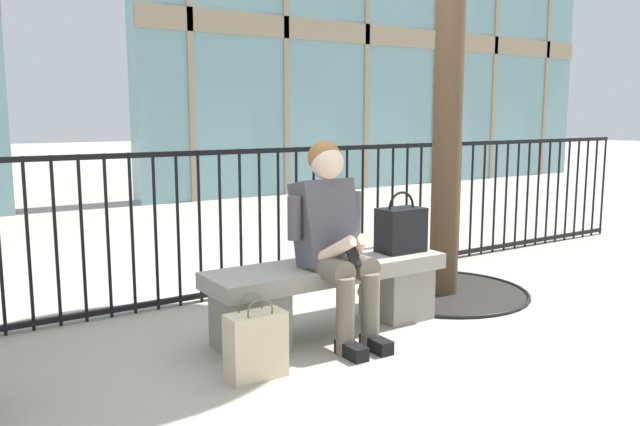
{
  "coord_description": "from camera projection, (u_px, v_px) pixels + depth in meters",
  "views": [
    {
      "loc": [
        -2.24,
        -3.26,
        1.37
      ],
      "look_at": [
        0.0,
        0.1,
        0.75
      ],
      "focal_mm": 36.31,
      "sensor_mm": 36.0,
      "label": 1
    }
  ],
  "objects": [
    {
      "name": "ground_plane",
      "position": [
        329.0,
        331.0,
        4.12
      ],
      "size": [
        60.0,
        60.0,
        0.0
      ],
      "primitive_type": "plane",
      "color": "#A8A091"
    },
    {
      "name": "stone_bench",
      "position": [
        329.0,
        290.0,
        4.08
      ],
      "size": [
        1.6,
        0.44,
        0.45
      ],
      "color": "gray",
      "rests_on": "ground"
    },
    {
      "name": "seated_person_with_phone",
      "position": [
        334.0,
        235.0,
        3.88
      ],
      "size": [
        0.52,
        0.66,
        1.21
      ],
      "color": "#6B6051",
      "rests_on": "ground"
    },
    {
      "name": "handbag_on_bench",
      "position": [
        401.0,
        229.0,
        4.34
      ],
      "size": [
        0.31,
        0.2,
        0.41
      ],
      "color": "black",
      "rests_on": "stone_bench"
    },
    {
      "name": "shopping_bag",
      "position": [
        256.0,
        345.0,
        3.37
      ],
      "size": [
        0.31,
        0.15,
        0.45
      ],
      "color": "beige",
      "rests_on": "ground"
    },
    {
      "name": "plaza_railing",
      "position": [
        250.0,
        221.0,
        4.9
      ],
      "size": [
        9.06,
        0.04,
        1.11
      ],
      "color": "black",
      "rests_on": "ground"
    }
  ]
}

